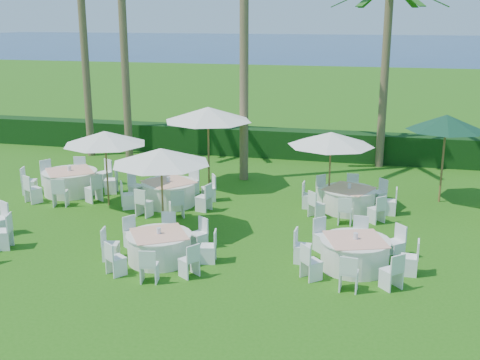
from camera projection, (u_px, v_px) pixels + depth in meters
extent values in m
plane|color=#226010|center=(136.00, 258.00, 15.29)|extent=(120.00, 120.00, 0.00)
cube|color=black|center=(245.00, 141.00, 26.36)|extent=(34.00, 1.00, 1.20)
plane|color=#071E48|center=(358.00, 48.00, 110.73)|extent=(260.00, 260.00, 0.00)
cube|color=white|center=(2.00, 232.00, 15.82)|extent=(0.55, 0.55, 0.94)
cylinder|color=silver|center=(159.00, 248.00, 15.05)|extent=(1.58, 1.58, 0.69)
cylinder|color=silver|center=(159.00, 235.00, 14.95)|extent=(1.65, 1.65, 0.03)
cube|color=#F6AB8C|center=(159.00, 234.00, 14.95)|extent=(1.76, 1.76, 0.01)
cylinder|color=silver|center=(159.00, 231.00, 14.92)|extent=(0.11, 0.11, 0.15)
cube|color=white|center=(208.00, 246.00, 14.96)|extent=(0.45, 0.45, 0.82)
cube|color=white|center=(198.00, 234.00, 15.82)|extent=(0.53, 0.53, 0.82)
cube|color=white|center=(168.00, 228.00, 16.22)|extent=(0.45, 0.45, 0.82)
cube|color=white|center=(133.00, 232.00, 15.92)|extent=(0.53, 0.53, 0.82)
cube|color=white|center=(111.00, 244.00, 15.10)|extent=(0.45, 0.45, 0.82)
cube|color=white|center=(116.00, 258.00, 14.24)|extent=(0.53, 0.53, 0.82)
cube|color=white|center=(149.00, 265.00, 13.84)|extent=(0.45, 0.45, 0.82)
cube|color=white|center=(189.00, 260.00, 14.14)|extent=(0.53, 0.53, 0.82)
cylinder|color=silver|center=(355.00, 254.00, 14.61)|extent=(1.64, 1.64, 0.71)
cylinder|color=silver|center=(355.00, 240.00, 14.51)|extent=(1.71, 1.71, 0.03)
cube|color=#F6AB8C|center=(356.00, 239.00, 14.51)|extent=(1.70, 1.70, 0.01)
cylinder|color=silver|center=(356.00, 236.00, 14.48)|extent=(0.11, 0.11, 0.15)
cube|color=white|center=(410.00, 257.00, 14.25)|extent=(0.42, 0.42, 0.86)
cube|color=white|center=(395.00, 242.00, 15.19)|extent=(0.56, 0.56, 0.86)
cube|color=white|center=(360.00, 234.00, 15.78)|extent=(0.42, 0.42, 0.86)
cube|color=white|center=(323.00, 235.00, 15.68)|extent=(0.56, 0.56, 0.86)
cube|color=white|center=(303.00, 246.00, 14.94)|extent=(0.42, 0.42, 0.86)
cube|color=white|center=(311.00, 262.00, 14.00)|extent=(0.56, 0.56, 0.86)
cube|color=white|center=(349.00, 273.00, 13.40)|extent=(0.42, 0.42, 0.86)
cube|color=white|center=(392.00, 271.00, 13.51)|extent=(0.56, 0.56, 0.86)
cylinder|color=silver|center=(70.00, 183.00, 20.71)|extent=(1.78, 1.78, 0.77)
cylinder|color=silver|center=(70.00, 172.00, 20.60)|extent=(1.86, 1.86, 0.03)
cube|color=#F6AB8C|center=(69.00, 171.00, 20.59)|extent=(2.02, 2.02, 0.01)
cylinder|color=silver|center=(69.00, 168.00, 20.57)|extent=(0.12, 0.12, 0.17)
cube|color=white|center=(111.00, 180.00, 20.74)|extent=(0.54, 0.54, 0.93)
cube|color=white|center=(104.00, 173.00, 21.67)|extent=(0.59, 0.59, 0.93)
cube|color=white|center=(79.00, 170.00, 22.03)|extent=(0.54, 0.54, 0.93)
cube|color=white|center=(49.00, 173.00, 21.60)|extent=(0.59, 0.59, 0.93)
cube|color=white|center=(29.00, 181.00, 20.63)|extent=(0.54, 0.54, 0.93)
cube|color=white|center=(33.00, 189.00, 19.70)|extent=(0.59, 0.59, 0.93)
cube|color=white|center=(60.00, 192.00, 19.34)|extent=(0.54, 0.54, 0.93)
cube|color=white|center=(93.00, 188.00, 19.78)|extent=(0.59, 0.59, 0.93)
cylinder|color=silver|center=(169.00, 194.00, 19.51)|extent=(1.69, 1.69, 0.74)
cylinder|color=silver|center=(169.00, 182.00, 19.41)|extent=(1.76, 1.76, 0.03)
cube|color=#F6AB8C|center=(169.00, 182.00, 19.40)|extent=(1.92, 1.92, 0.01)
cylinder|color=silver|center=(169.00, 179.00, 19.38)|extent=(0.12, 0.12, 0.16)
cube|color=white|center=(209.00, 188.00, 19.85)|extent=(0.56, 0.56, 0.88)
cube|color=white|center=(191.00, 182.00, 20.61)|extent=(0.50, 0.50, 0.88)
cube|color=white|center=(162.00, 181.00, 20.71)|extent=(0.56, 0.56, 0.88)
cube|color=white|center=(136.00, 186.00, 20.10)|extent=(0.50, 0.50, 0.88)
cube|color=white|center=(128.00, 195.00, 19.13)|extent=(0.56, 0.56, 0.88)
cube|color=white|center=(144.00, 202.00, 18.37)|extent=(0.50, 0.50, 0.88)
cube|color=white|center=(177.00, 203.00, 18.26)|extent=(0.56, 0.56, 0.88)
cube|color=white|center=(204.00, 197.00, 18.88)|extent=(0.50, 0.50, 0.88)
cylinder|color=silver|center=(349.00, 200.00, 18.87)|extent=(1.61, 1.61, 0.70)
cylinder|color=silver|center=(349.00, 189.00, 18.77)|extent=(1.68, 1.68, 0.03)
cube|color=#F6AB8C|center=(349.00, 189.00, 18.76)|extent=(1.71, 1.71, 0.01)
cylinder|color=silver|center=(349.00, 186.00, 18.74)|extent=(0.11, 0.11, 0.15)
cube|color=white|center=(379.00, 192.00, 19.46)|extent=(0.55, 0.55, 0.84)
cube|color=white|center=(352.00, 187.00, 20.02)|extent=(0.40, 0.40, 0.84)
cube|color=white|center=(324.00, 189.00, 19.90)|extent=(0.55, 0.55, 0.84)
cube|color=white|center=(309.00, 195.00, 19.16)|extent=(0.40, 0.40, 0.84)
cube|color=white|center=(317.00, 204.00, 18.24)|extent=(0.55, 0.55, 0.84)
cube|color=white|center=(345.00, 210.00, 17.67)|extent=(0.40, 0.40, 0.84)
cube|color=white|center=(377.00, 209.00, 17.80)|extent=(0.55, 0.55, 0.84)
cube|color=white|center=(390.00, 201.00, 18.54)|extent=(0.40, 0.40, 0.84)
cylinder|color=brown|center=(107.00, 170.00, 19.22)|extent=(0.06, 0.06, 2.35)
cone|color=white|center=(105.00, 138.00, 18.94)|extent=(2.65, 2.65, 0.42)
sphere|color=brown|center=(105.00, 133.00, 18.90)|extent=(0.09, 0.09, 0.09)
cylinder|color=brown|center=(162.00, 193.00, 16.70)|extent=(0.06, 0.06, 2.37)
cone|color=white|center=(161.00, 156.00, 16.41)|extent=(2.76, 2.76, 0.43)
sphere|color=brown|center=(161.00, 151.00, 16.38)|extent=(0.09, 0.09, 0.09)
cylinder|color=brown|center=(209.00, 149.00, 21.32)|extent=(0.07, 0.07, 2.76)
cone|color=white|center=(208.00, 114.00, 20.99)|extent=(3.12, 3.12, 0.50)
sphere|color=brown|center=(208.00, 109.00, 20.95)|extent=(0.11, 0.11, 0.11)
cylinder|color=brown|center=(330.00, 172.00, 18.98)|extent=(0.06, 0.06, 2.37)
cone|color=white|center=(331.00, 139.00, 18.69)|extent=(2.72, 2.72, 0.43)
sphere|color=brown|center=(331.00, 134.00, 18.65)|extent=(0.09, 0.09, 0.09)
cylinder|color=brown|center=(443.00, 161.00, 19.52)|extent=(0.07, 0.07, 2.80)
cone|color=#0F3924|center=(446.00, 122.00, 19.19)|extent=(2.52, 2.52, 0.50)
sphere|color=brown|center=(447.00, 117.00, 19.14)|extent=(0.11, 0.11, 0.11)
cylinder|color=brown|center=(83.00, 28.00, 25.01)|extent=(0.32, 0.32, 10.83)
cylinder|color=brown|center=(124.00, 51.00, 24.35)|extent=(0.32, 0.32, 9.13)
cylinder|color=brown|center=(244.00, 17.00, 21.05)|extent=(0.32, 0.32, 11.78)
cylinder|color=brown|center=(385.00, 77.00, 23.56)|extent=(0.32, 0.32, 7.23)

